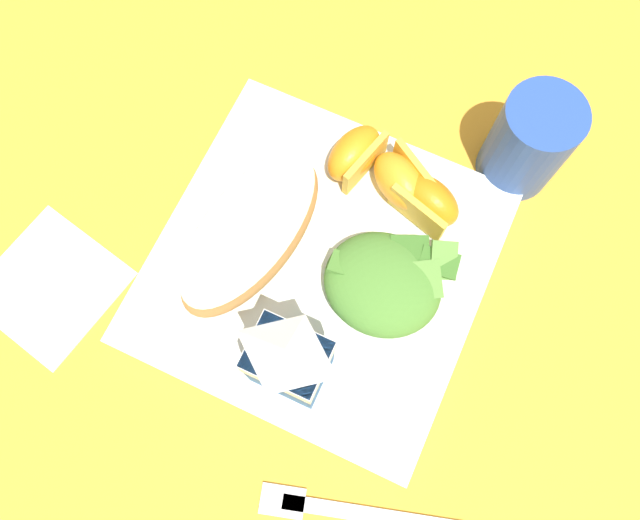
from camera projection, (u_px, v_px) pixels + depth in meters
ground at (320, 268)px, 0.57m from camera, size 3.00×3.00×0.00m
white_plate at (320, 266)px, 0.56m from camera, size 0.28×0.28×0.02m
cheesy_pizza_bread at (250, 233)px, 0.54m from camera, size 0.11×0.18×0.04m
green_salad_pile at (384, 281)px, 0.53m from camera, size 0.10×0.10×0.04m
milk_carton at (289, 360)px, 0.47m from camera, size 0.06×0.05×0.11m
orange_wedge_front at (427, 201)px, 0.55m from camera, size 0.07×0.05×0.04m
orange_wedge_middle at (402, 180)px, 0.55m from camera, size 0.07×0.06×0.04m
orange_wedge_rear at (356, 155)px, 0.56m from camera, size 0.05×0.07×0.04m
paper_napkin at (50, 286)px, 0.56m from camera, size 0.13×0.13×0.00m
metal_fork at (356, 513)px, 0.50m from camera, size 0.19×0.07×0.01m
drinking_blue_cup at (529, 143)px, 0.55m from camera, size 0.07×0.07×0.10m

